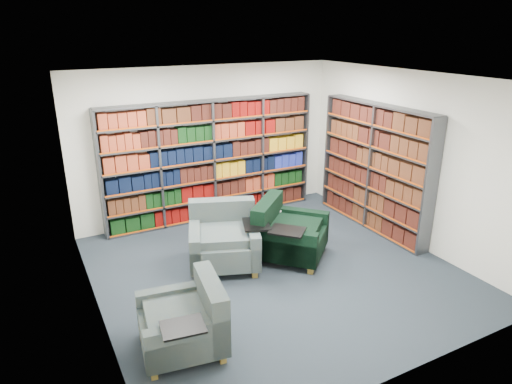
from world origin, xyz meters
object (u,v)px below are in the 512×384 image
chair_green_right (285,235)px  chair_teal_front (189,322)px  coffee_table (278,227)px  chair_teal_left (224,240)px

chair_green_right → chair_teal_front: size_ratio=1.26×
chair_green_right → chair_teal_front: 2.50m
chair_teal_front → coffee_table: bearing=38.7°
chair_green_right → coffee_table: size_ratio=1.61×
chair_green_right → chair_teal_front: chair_green_right is taller
chair_green_right → coffee_table: bearing=75.5°
chair_green_right → chair_teal_left: bearing=163.9°
chair_teal_left → chair_green_right: (0.93, -0.27, -0.00)m
chair_teal_left → coffee_table: (1.02, 0.09, -0.04)m
chair_teal_front → coffee_table: 2.78m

